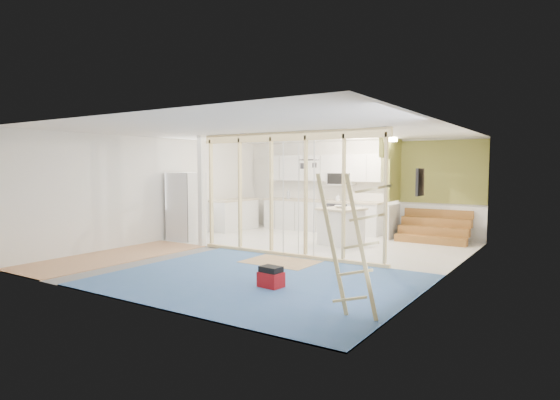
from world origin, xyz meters
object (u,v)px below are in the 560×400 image
Objects in this scene: island at (341,227)px; ladder at (350,246)px; toolbox at (271,278)px; fridge at (187,207)px.

island is 5.48m from ladder.
island is 2.83× the size of toolbox.
island is (3.63, 1.46, -0.42)m from fridge.
ladder is (6.09, -3.42, 0.04)m from fridge.
ladder is (2.46, -4.88, 0.46)m from island.
fridge is at bearing 154.65° from toolbox.
fridge is at bearing -145.70° from island.
fridge is 4.49× the size of toolbox.
toolbox is (4.46, -2.74, -0.70)m from fridge.
island is 0.61× the size of ladder.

